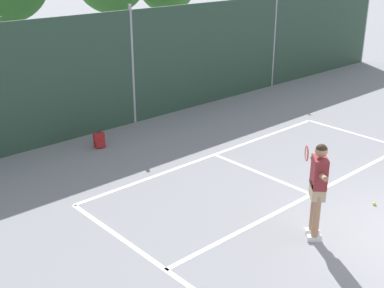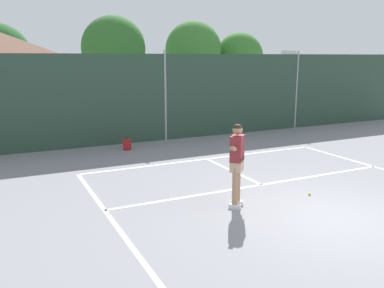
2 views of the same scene
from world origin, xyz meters
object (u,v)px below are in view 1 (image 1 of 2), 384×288
(basketball_hoop, at_px, (256,20))
(backpack_red, at_px, (99,141))
(tennis_ball, at_px, (374,204))
(tennis_player, at_px, (318,183))

(basketball_hoop, bearing_deg, backpack_red, -164.31)
(basketball_hoop, height_order, tennis_ball, basketball_hoop)
(basketball_hoop, relative_size, tennis_ball, 53.79)
(tennis_player, xyz_separation_m, backpack_red, (-0.51, 6.49, -0.92))
(basketball_hoop, xyz_separation_m, tennis_ball, (-6.54, -9.16, -2.28))
(tennis_ball, bearing_deg, backpack_red, 110.73)
(tennis_player, xyz_separation_m, tennis_ball, (1.99, -0.13, -1.08))
(basketball_hoop, relative_size, backpack_red, 7.67)
(tennis_ball, height_order, backpack_red, backpack_red)
(basketball_hoop, height_order, tennis_player, basketball_hoop)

